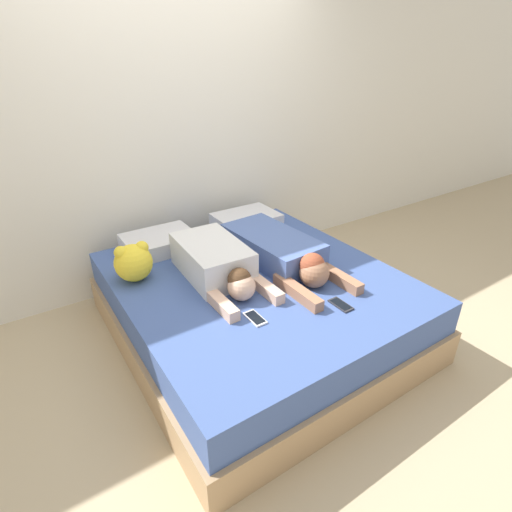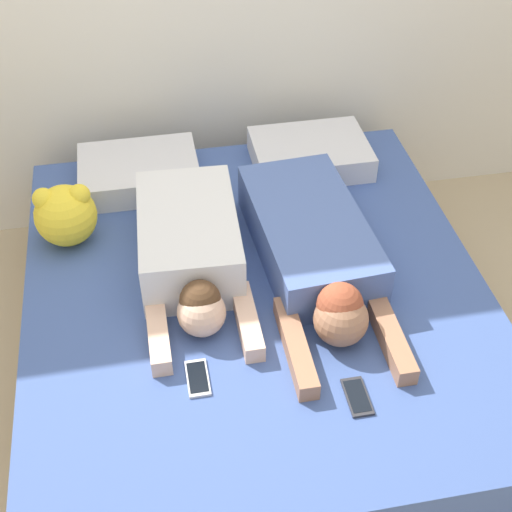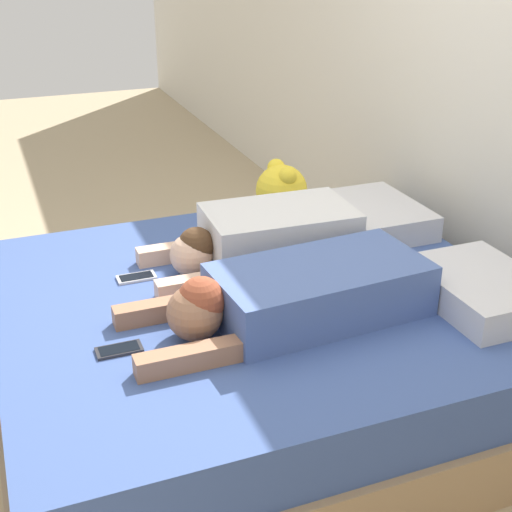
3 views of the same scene
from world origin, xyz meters
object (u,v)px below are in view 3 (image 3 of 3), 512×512
at_px(person_left, 263,239).
at_px(cell_phone_left, 136,277).
at_px(pillow_head_left, 375,216).
at_px(cell_phone_right, 119,350).
at_px(pillow_head_right, 481,289).
at_px(person_right, 294,295).
at_px(plush_toy, 282,189).
at_px(bed, 256,344).

xyz_separation_m(person_left, cell_phone_left, (-0.05, -0.53, -0.10)).
relative_size(pillow_head_left, cell_phone_right, 3.40).
relative_size(pillow_head_right, cell_phone_left, 3.40).
relative_size(person_right, cell_phone_right, 7.22).
height_order(person_left, cell_phone_right, person_left).
xyz_separation_m(pillow_head_left, person_right, (0.63, -0.69, 0.04)).
bearing_deg(person_left, pillow_head_left, 104.70).
xyz_separation_m(person_left, plush_toy, (-0.47, 0.28, 0.02)).
bearing_deg(pillow_head_right, pillow_head_left, 180.00).
relative_size(person_left, cell_phone_right, 5.72).
distance_m(bed, cell_phone_left, 0.55).
height_order(pillow_head_left, cell_phone_right, pillow_head_left).
relative_size(pillow_head_left, cell_phone_left, 3.40).
height_order(pillow_head_right, person_right, person_right).
relative_size(bed, plush_toy, 7.63).
bearing_deg(plush_toy, bed, -30.10).
bearing_deg(bed, plush_toy, 149.90).
relative_size(bed, cell_phone_left, 13.01).
bearing_deg(plush_toy, pillow_head_right, 17.34).
bearing_deg(cell_phone_right, bed, 111.61).
bearing_deg(pillow_head_left, plush_toy, -131.87).
xyz_separation_m(cell_phone_left, plush_toy, (-0.42, 0.81, 0.13)).
relative_size(pillow_head_left, pillow_head_right, 1.00).
xyz_separation_m(pillow_head_left, cell_phone_left, (0.12, -1.15, -0.05)).
distance_m(person_left, plush_toy, 0.55).
xyz_separation_m(pillow_head_right, cell_phone_right, (-0.16, -1.32, -0.05)).
xyz_separation_m(bed, person_left, (-0.23, 0.12, 0.35)).
distance_m(bed, pillow_head_left, 0.89).
bearing_deg(person_left, pillow_head_right, 45.03).
distance_m(cell_phone_right, plush_toy, 1.35).
distance_m(pillow_head_left, cell_phone_left, 1.16).
bearing_deg(cell_phone_left, cell_phone_right, -18.82).
distance_m(bed, person_left, 0.43).
distance_m(bed, person_right, 0.41).
distance_m(pillow_head_left, cell_phone_right, 1.46).
xyz_separation_m(bed, pillow_head_right, (0.39, 0.74, 0.30)).
relative_size(person_right, cell_phone_left, 7.22).
height_order(person_right, plush_toy, plush_toy).
bearing_deg(bed, person_left, 151.95).
relative_size(bed, cell_phone_right, 13.01).
xyz_separation_m(cell_phone_left, cell_phone_right, (0.50, -0.17, 0.00)).
relative_size(person_left, person_right, 0.79).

